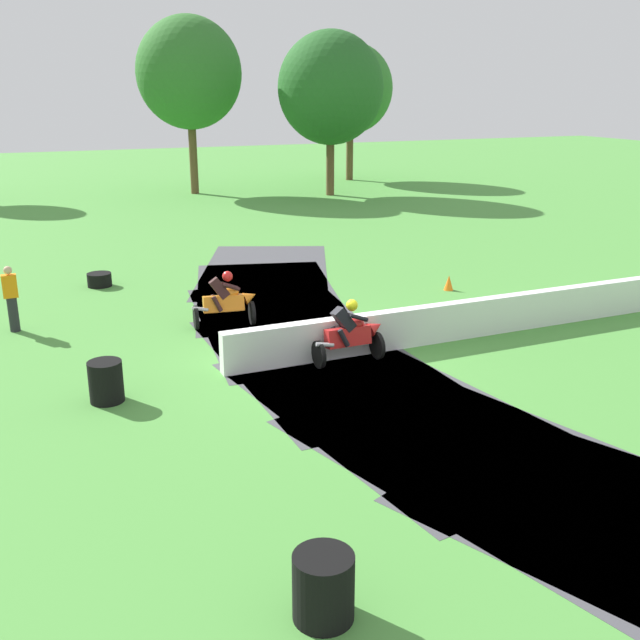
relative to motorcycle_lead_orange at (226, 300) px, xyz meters
name	(u,v)px	position (x,y,z in m)	size (l,w,h in m)	color
ground_plane	(320,359)	(1.24, -3.10, -0.66)	(120.00, 120.00, 0.00)	#4C933D
track_asphalt	(351,354)	(1.99, -3.08, -0.65)	(7.49, 25.01, 0.01)	#47474C
safety_barrier	(506,313)	(6.20, -2.99, -0.21)	(0.30, 14.38, 0.90)	white
motorcycle_lead_orange	(226,300)	(0.00, 0.00, 0.00)	(1.71, 0.85, 1.43)	black
motorcycle_chase_red	(351,333)	(1.79, -3.47, 0.00)	(1.68, 0.72, 1.42)	black
tire_stack_near	(99,280)	(-2.50, 5.18, -0.46)	(0.72, 0.72, 0.40)	black
tire_stack_mid_a	(106,382)	(-3.36, -3.61, -0.26)	(0.64, 0.64, 0.80)	black
tire_stack_mid_b	(323,587)	(-1.86, -10.68, -0.26)	(0.70, 0.70, 0.80)	black
track_marshal	(11,299)	(-4.91, 1.58, 0.16)	(0.34, 0.24, 1.63)	#232328
traffic_cone	(449,283)	(6.94, 0.79, -0.44)	(0.28, 0.28, 0.44)	orange
tree_far_right	(350,89)	(15.54, 26.48, 4.97)	(5.26, 5.26, 8.41)	brown
tree_mid_rise	(331,88)	(11.62, 20.51, 5.00)	(5.64, 5.64, 8.63)	brown
tree_behind_barrier	(189,73)	(4.83, 24.00, 5.78)	(5.65, 5.65, 9.42)	brown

